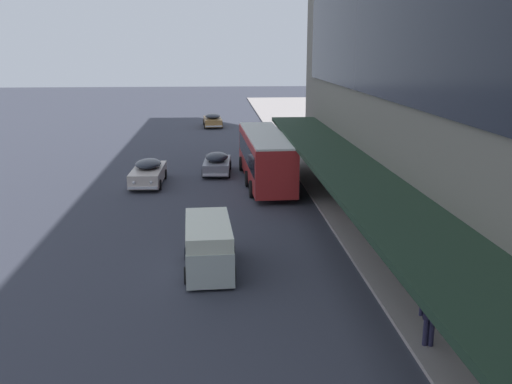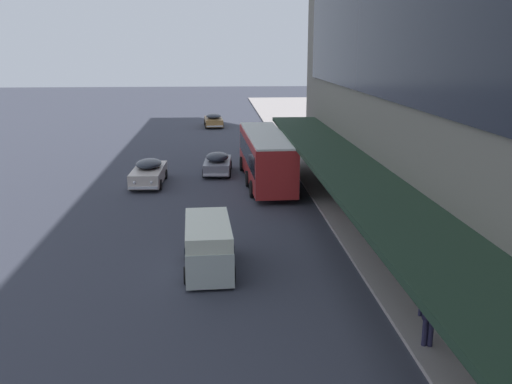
{
  "view_description": "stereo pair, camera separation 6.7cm",
  "coord_description": "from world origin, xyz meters",
  "px_view_note": "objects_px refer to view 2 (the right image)",
  "views": [
    {
      "loc": [
        0.49,
        -6.76,
        8.55
      ],
      "look_at": [
        2.3,
        18.17,
        2.14
      ],
      "focal_mm": 40.0,
      "sensor_mm": 36.0,
      "label": 1
    },
    {
      "loc": [
        0.55,
        -6.76,
        8.55
      ],
      "look_at": [
        2.3,
        18.17,
        2.14
      ],
      "focal_mm": 40.0,
      "sensor_mm": 36.0,
      "label": 2
    }
  ],
  "objects_px": {
    "sedan_oncoming_front": "(218,163)",
    "sedan_trailing_near": "(149,172)",
    "transit_bus_kerbside_front": "(265,155)",
    "pedestrian_at_kerb": "(429,313)",
    "vw_van": "(208,243)",
    "sedan_far_back": "(214,120)"
  },
  "relations": [
    {
      "from": "sedan_far_back",
      "to": "sedan_trailing_near",
      "type": "relative_size",
      "value": 0.97
    },
    {
      "from": "transit_bus_kerbside_front",
      "to": "sedan_oncoming_front",
      "type": "relative_size",
      "value": 2.57
    },
    {
      "from": "sedan_far_back",
      "to": "sedan_trailing_near",
      "type": "bearing_deg",
      "value": -98.7
    },
    {
      "from": "transit_bus_kerbside_front",
      "to": "sedan_far_back",
      "type": "bearing_deg",
      "value": 97.19
    },
    {
      "from": "sedan_oncoming_front",
      "to": "sedan_trailing_near",
      "type": "distance_m",
      "value": 5.21
    },
    {
      "from": "sedan_trailing_near",
      "to": "vw_van",
      "type": "relative_size",
      "value": 1.1
    },
    {
      "from": "transit_bus_kerbside_front",
      "to": "vw_van",
      "type": "height_order",
      "value": "transit_bus_kerbside_front"
    },
    {
      "from": "sedan_trailing_near",
      "to": "pedestrian_at_kerb",
      "type": "relative_size",
      "value": 2.72
    },
    {
      "from": "sedan_oncoming_front",
      "to": "pedestrian_at_kerb",
      "type": "relative_size",
      "value": 2.39
    },
    {
      "from": "sedan_oncoming_front",
      "to": "sedan_trailing_near",
      "type": "relative_size",
      "value": 0.88
    },
    {
      "from": "vw_van",
      "to": "sedan_far_back",
      "type": "bearing_deg",
      "value": 89.82
    },
    {
      "from": "sedan_trailing_near",
      "to": "vw_van",
      "type": "height_order",
      "value": "vw_van"
    },
    {
      "from": "transit_bus_kerbside_front",
      "to": "sedan_far_back",
      "type": "relative_size",
      "value": 2.33
    },
    {
      "from": "sedan_far_back",
      "to": "pedestrian_at_kerb",
      "type": "bearing_deg",
      "value": -82.57
    },
    {
      "from": "sedan_oncoming_front",
      "to": "sedan_far_back",
      "type": "xyz_separation_m",
      "value": [
        -0.32,
        23.75,
        -0.01
      ]
    },
    {
      "from": "sedan_far_back",
      "to": "pedestrian_at_kerb",
      "type": "height_order",
      "value": "pedestrian_at_kerb"
    },
    {
      "from": "sedan_trailing_near",
      "to": "pedestrian_at_kerb",
      "type": "distance_m",
      "value": 23.69
    },
    {
      "from": "vw_van",
      "to": "pedestrian_at_kerb",
      "type": "distance_m",
      "value": 9.25
    },
    {
      "from": "transit_bus_kerbside_front",
      "to": "sedan_oncoming_front",
      "type": "xyz_separation_m",
      "value": [
        -3.05,
        2.99,
        -1.09
      ]
    },
    {
      "from": "transit_bus_kerbside_front",
      "to": "pedestrian_at_kerb",
      "type": "distance_m",
      "value": 21.34
    },
    {
      "from": "sedan_far_back",
      "to": "sedan_oncoming_front",
      "type": "bearing_deg",
      "value": -89.23
    },
    {
      "from": "sedan_far_back",
      "to": "sedan_trailing_near",
      "type": "xyz_separation_m",
      "value": [
        -4.07,
        -26.56,
        0.05
      ]
    }
  ]
}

